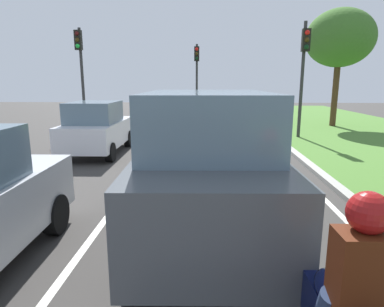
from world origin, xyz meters
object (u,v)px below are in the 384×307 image
object	(u,v)px
car_hatchback_far	(97,128)
rider_person	(362,271)
traffic_light_overhead_left	(80,61)
traffic_light_far_median	(197,68)
traffic_light_near_right	(304,61)
tree_roadside_far	(340,39)
car_suv_ahead	(206,166)

from	to	relation	value
car_hatchback_far	rider_person	size ratio (longest dim) A/B	3.19
traffic_light_overhead_left	traffic_light_far_median	world-z (taller)	traffic_light_overhead_left
traffic_light_near_right	tree_roadside_far	distance (m)	5.20
traffic_light_near_right	traffic_light_overhead_left	size ratio (longest dim) A/B	0.99
car_suv_ahead	traffic_light_far_median	size ratio (longest dim) A/B	0.95
car_hatchback_far	traffic_light_far_median	bearing A→B (deg)	73.54
traffic_light_near_right	car_hatchback_far	bearing A→B (deg)	-156.01
rider_person	traffic_light_far_median	world-z (taller)	traffic_light_far_median
car_hatchback_far	traffic_light_overhead_left	size ratio (longest dim) A/B	0.75
rider_person	traffic_light_near_right	bearing A→B (deg)	75.17
rider_person	traffic_light_far_median	size ratio (longest dim) A/B	0.24
car_hatchback_far	traffic_light_overhead_left	world-z (taller)	traffic_light_overhead_left
traffic_light_overhead_left	traffic_light_far_median	xyz separation A→B (m)	(5.44, 5.73, -0.12)
car_suv_ahead	car_hatchback_far	world-z (taller)	car_suv_ahead
rider_person	tree_roadside_far	distance (m)	17.95
car_hatchback_far	tree_roadside_far	size ratio (longest dim) A/B	0.60
rider_person	traffic_light_far_median	xyz separation A→B (m)	(-1.67, 20.01, 2.09)
car_hatchback_far	tree_roadside_far	distance (m)	13.61
car_suv_ahead	traffic_light_near_right	xyz separation A→B (m)	(4.05, 9.62, 2.09)
traffic_light_far_median	traffic_light_near_right	bearing A→B (deg)	-58.01
tree_roadside_far	car_hatchback_far	bearing A→B (deg)	-144.84
car_hatchback_far	traffic_light_overhead_left	xyz separation A→B (m)	(-2.36, 5.23, 2.51)
car_hatchback_far	car_suv_ahead	bearing A→B (deg)	-59.62
traffic_light_overhead_left	car_suv_ahead	bearing A→B (deg)	-61.92
car_hatchback_far	traffic_light_far_median	distance (m)	11.63
rider_person	traffic_light_overhead_left	xyz separation A→B (m)	(-7.11, 14.29, 2.21)
car_hatchback_far	traffic_light_far_median	xyz separation A→B (m)	(3.08, 10.96, 2.40)
car_suv_ahead	car_hatchback_far	xyz separation A→B (m)	(-3.72, 6.16, -0.28)
traffic_light_near_right	traffic_light_overhead_left	world-z (taller)	traffic_light_overhead_left
car_hatchback_far	traffic_light_overhead_left	bearing A→B (deg)	113.51
rider_person	tree_roadside_far	bearing A→B (deg)	69.03
car_suv_ahead	rider_person	xyz separation A→B (m)	(1.03, -2.89, 0.02)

